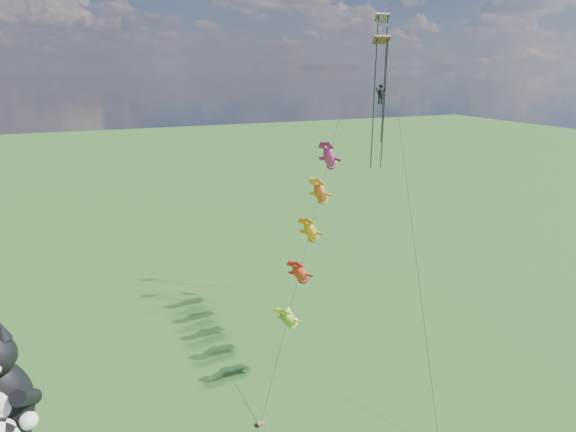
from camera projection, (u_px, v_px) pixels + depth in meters
name	position (u px, v px, depth m)	size (l,w,h in m)	color
fish_windsock_rig	(310.00, 232.00, 32.34)	(10.90, 11.82, 15.42)	brown
parafoil_rig	(382.00, 86.00, 34.04)	(6.30, 16.79, 24.27)	brown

